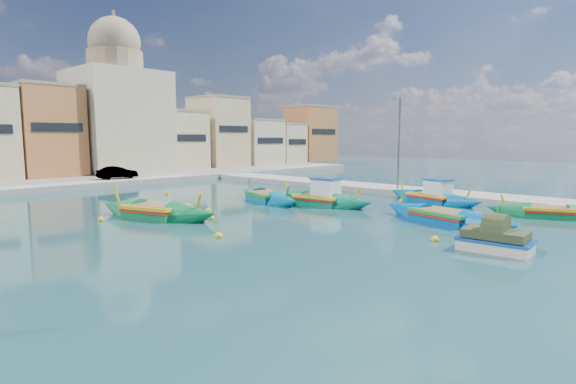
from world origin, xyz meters
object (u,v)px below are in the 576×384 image
church_block (118,107)px  luzzu_cyan_south (548,213)px  luzzu_blue_cabin (320,200)px  luzzu_blue_south (444,218)px  tender_near (495,241)px  quay_street_lamp (399,143)px  luzzu_green (156,213)px  luzzu_cyan_mid (267,198)px  luzzu_turquoise_cabin (433,198)px

church_block → luzzu_cyan_south: (3.97, -46.14, -8.17)m
church_block → luzzu_blue_cabin: 34.06m
church_block → luzzu_blue_south: size_ratio=2.10×
luzzu_cyan_south → tender_near: luzzu_cyan_south is taller
tender_near → luzzu_blue_cabin: bearing=69.4°
luzzu_blue_south → quay_street_lamp: bearing=41.2°
quay_street_lamp → luzzu_green: 20.74m
luzzu_cyan_mid → luzzu_cyan_south: size_ratio=1.21×
luzzu_green → luzzu_turquoise_cabin: bearing=-27.9°
church_block → luzzu_cyan_south: 47.02m
luzzu_cyan_mid → tender_near: (-3.74, -17.61, 0.18)m
quay_street_lamp → luzzu_cyan_south: bearing=-106.0°
luzzu_blue_cabin → luzzu_cyan_mid: size_ratio=0.99×
quay_street_lamp → luzzu_blue_cabin: bearing=174.1°
luzzu_cyan_south → luzzu_turquoise_cabin: bearing=82.6°
luzzu_blue_cabin → luzzu_green: bearing=159.9°
luzzu_turquoise_cabin → luzzu_cyan_mid: luzzu_turquoise_cabin is taller
church_block → luzzu_cyan_south: size_ratio=2.66×
church_block → tender_near: size_ratio=6.42×
luzzu_turquoise_cabin → luzzu_blue_cabin: bearing=141.5°
church_block → luzzu_blue_cabin: (-1.62, -33.06, -8.04)m
quay_street_lamp → luzzu_cyan_mid: (-10.44, 4.97, -4.07)m
church_block → luzzu_cyan_mid: size_ratio=2.19×
luzzu_green → luzzu_cyan_south: (16.29, -16.99, -0.07)m
luzzu_turquoise_cabin → church_block: bearing=97.4°
luzzu_green → tender_near: luzzu_green is taller
church_block → luzzu_green: bearing=-112.9°
luzzu_turquoise_cabin → luzzu_green: luzzu_turquoise_cabin is taller
church_block → luzzu_blue_cabin: size_ratio=2.22×
church_block → luzzu_blue_south: 43.20m
luzzu_green → tender_near: size_ratio=3.07×
luzzu_cyan_mid → luzzu_cyan_south: 18.47m
quay_street_lamp → luzzu_green: size_ratio=0.88×
quay_street_lamp → luzzu_cyan_south: quay_street_lamp is taller
church_block → luzzu_cyan_mid: 30.30m
luzzu_cyan_mid → luzzu_blue_south: size_ratio=0.96×
quay_street_lamp → luzzu_cyan_mid: 12.26m
luzzu_turquoise_cabin → luzzu_cyan_mid: bearing=130.7°
quay_street_lamp → luzzu_turquoise_cabin: (-2.45, -4.31, -4.01)m
church_block → luzzu_green: size_ratio=2.09×
luzzu_cyan_mid → luzzu_blue_south: 13.37m
luzzu_blue_cabin → luzzu_green: size_ratio=0.94×
luzzu_blue_south → luzzu_blue_cabin: bearing=86.9°
luzzu_turquoise_cabin → luzzu_green: bearing=152.1°
quay_street_lamp → luzzu_cyan_mid: size_ratio=0.92×
luzzu_turquoise_cabin → luzzu_cyan_south: size_ratio=1.21×
quay_street_lamp → luzzu_blue_cabin: (-9.07, 0.94, -3.97)m
luzzu_blue_cabin → luzzu_blue_south: 9.33m
tender_near → luzzu_green: bearing=107.7°
luzzu_cyan_mid → quay_street_lamp: bearing=-25.5°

